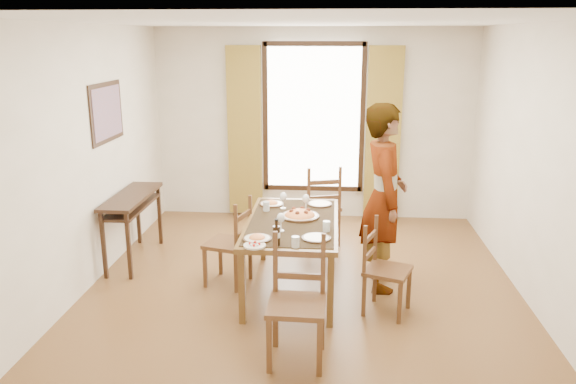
# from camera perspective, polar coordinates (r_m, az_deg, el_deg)

# --- Properties ---
(ground) EXTENTS (5.00, 5.00, 0.00)m
(ground) POSITION_cam_1_polar(r_m,az_deg,el_deg) (6.04, 1.53, -9.61)
(ground) COLOR brown
(ground) RESTS_ON ground
(room_shell) EXTENTS (4.60, 5.10, 2.74)m
(room_shell) POSITION_cam_1_polar(r_m,az_deg,el_deg) (5.69, 1.66, 5.16)
(room_shell) COLOR silver
(room_shell) RESTS_ON ground
(console_table) EXTENTS (0.38, 1.20, 0.80)m
(console_table) POSITION_cam_1_polar(r_m,az_deg,el_deg) (6.76, -15.58, -1.23)
(console_table) COLOR black
(console_table) RESTS_ON ground
(dining_table) EXTENTS (0.93, 1.66, 0.76)m
(dining_table) POSITION_cam_1_polar(r_m,az_deg,el_deg) (5.75, 0.45, -3.56)
(dining_table) COLOR brown
(dining_table) RESTS_ON ground
(chair_west) EXTENTS (0.52, 0.52, 0.95)m
(chair_west) POSITION_cam_1_polar(r_m,az_deg,el_deg) (5.99, -5.87, -5.33)
(chair_west) COLOR brown
(chair_west) RESTS_ON ground
(chair_north) EXTENTS (0.56, 0.56, 1.04)m
(chair_north) POSITION_cam_1_polar(r_m,az_deg,el_deg) (7.11, 3.34, -1.55)
(chair_north) COLOR brown
(chair_north) RESTS_ON ground
(chair_south) EXTENTS (0.47, 0.47, 1.04)m
(chair_south) POSITION_cam_1_polar(r_m,az_deg,el_deg) (4.61, 0.93, -11.36)
(chair_south) COLOR brown
(chair_south) RESTS_ON ground
(chair_east) EXTENTS (0.52, 0.52, 0.90)m
(chair_east) POSITION_cam_1_polar(r_m,az_deg,el_deg) (5.45, 9.75, -7.89)
(chair_east) COLOR brown
(chair_east) RESTS_ON ground
(man) EXTENTS (0.74, 0.51, 1.94)m
(man) POSITION_cam_1_polar(r_m,az_deg,el_deg) (5.83, 9.70, -0.58)
(man) COLOR gray
(man) RESTS_ON ground
(plate_sw) EXTENTS (0.27, 0.27, 0.05)m
(plate_sw) POSITION_cam_1_polar(r_m,az_deg,el_deg) (5.19, -3.16, -4.58)
(plate_sw) COLOR silver
(plate_sw) RESTS_ON dining_table
(plate_se) EXTENTS (0.27, 0.27, 0.05)m
(plate_se) POSITION_cam_1_polar(r_m,az_deg,el_deg) (5.21, 2.89, -4.51)
(plate_se) COLOR silver
(plate_se) RESTS_ON dining_table
(plate_nw) EXTENTS (0.27, 0.27, 0.05)m
(plate_nw) POSITION_cam_1_polar(r_m,az_deg,el_deg) (6.24, -1.71, -1.07)
(plate_nw) COLOR silver
(plate_nw) RESTS_ON dining_table
(plate_ne) EXTENTS (0.27, 0.27, 0.05)m
(plate_ne) POSITION_cam_1_polar(r_m,az_deg,el_deg) (6.25, 3.25, -1.07)
(plate_ne) COLOR silver
(plate_ne) RESTS_ON dining_table
(pasta_platter) EXTENTS (0.40, 0.40, 0.10)m
(pasta_platter) POSITION_cam_1_polar(r_m,az_deg,el_deg) (5.80, 1.21, -2.13)
(pasta_platter) COLOR #DC5D1C
(pasta_platter) RESTS_ON dining_table
(caprese_plate) EXTENTS (0.20, 0.20, 0.04)m
(caprese_plate) POSITION_cam_1_polar(r_m,az_deg,el_deg) (5.04, -3.41, -5.32)
(caprese_plate) COLOR silver
(caprese_plate) RESTS_ON dining_table
(wine_glass_a) EXTENTS (0.08, 0.08, 0.18)m
(wine_glass_a) POSITION_cam_1_polar(r_m,az_deg,el_deg) (5.39, -0.74, -3.07)
(wine_glass_a) COLOR white
(wine_glass_a) RESTS_ON dining_table
(wine_glass_b) EXTENTS (0.08, 0.08, 0.18)m
(wine_glass_b) POSITION_cam_1_polar(r_m,az_deg,el_deg) (6.02, 1.82, -1.06)
(wine_glass_b) COLOR white
(wine_glass_b) RESTS_ON dining_table
(wine_glass_c) EXTENTS (0.08, 0.08, 0.18)m
(wine_glass_c) POSITION_cam_1_polar(r_m,az_deg,el_deg) (6.09, -0.49, -0.86)
(wine_glass_c) COLOR white
(wine_glass_c) RESTS_ON dining_table
(tumbler_a) EXTENTS (0.07, 0.07, 0.10)m
(tumbler_a) POSITION_cam_1_polar(r_m,az_deg,el_deg) (5.41, 3.92, -3.49)
(tumbler_a) COLOR silver
(tumbler_a) RESTS_ON dining_table
(tumbler_b) EXTENTS (0.07, 0.07, 0.10)m
(tumbler_b) POSITION_cam_1_polar(r_m,az_deg,el_deg) (6.03, -2.22, -1.46)
(tumbler_b) COLOR silver
(tumbler_b) RESTS_ON dining_table
(tumbler_c) EXTENTS (0.07, 0.07, 0.10)m
(tumbler_c) POSITION_cam_1_polar(r_m,az_deg,el_deg) (5.00, 0.76, -5.09)
(tumbler_c) COLOR silver
(tumbler_c) RESTS_ON dining_table
(wine_bottle) EXTENTS (0.07, 0.07, 0.25)m
(wine_bottle) POSITION_cam_1_polar(r_m,az_deg,el_deg) (5.02, -1.18, -4.10)
(wine_bottle) COLOR black
(wine_bottle) RESTS_ON dining_table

